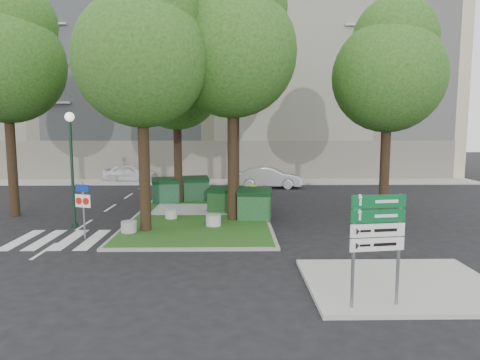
{
  "coord_description": "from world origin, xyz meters",
  "views": [
    {
      "loc": [
        2.02,
        -14.45,
        4.22
      ],
      "look_at": [
        2.32,
        3.74,
        2.0
      ],
      "focal_mm": 32.0,
      "sensor_mm": 36.0,
      "label": 1
    }
  ],
  "objects_px": {
    "dumpster_a": "(166,190)",
    "dumpster_c": "(222,199)",
    "tree_median_mid": "(178,76)",
    "bollard_left": "(129,227)",
    "tree_median_far": "(237,60)",
    "dumpster_d": "(255,204)",
    "bollard_mid": "(171,214)",
    "traffic_sign_pole": "(83,202)",
    "tree_street_left": "(7,53)",
    "tree_median_near_right": "(234,40)",
    "dumpster_b": "(196,189)",
    "tree_street_right": "(390,66)",
    "litter_bin": "(253,191)",
    "car_silver": "(269,177)",
    "directional_sign": "(377,233)",
    "tree_median_near_left": "(144,47)",
    "street_lamp": "(71,156)",
    "bollard_right": "(213,220)",
    "car_white": "(131,173)"
  },
  "relations": [
    {
      "from": "tree_median_near_left",
      "to": "tree_median_far",
      "type": "height_order",
      "value": "tree_median_far"
    },
    {
      "from": "dumpster_a",
      "to": "dumpster_d",
      "type": "height_order",
      "value": "dumpster_d"
    },
    {
      "from": "tree_median_mid",
      "to": "dumpster_d",
      "type": "relative_size",
      "value": 6.08
    },
    {
      "from": "tree_median_near_left",
      "to": "street_lamp",
      "type": "relative_size",
      "value": 2.16
    },
    {
      "from": "tree_median_mid",
      "to": "tree_median_near_left",
      "type": "bearing_deg",
      "value": -94.4
    },
    {
      "from": "tree_median_near_right",
      "to": "directional_sign",
      "type": "height_order",
      "value": "tree_median_near_right"
    },
    {
      "from": "traffic_sign_pole",
      "to": "car_white",
      "type": "height_order",
      "value": "traffic_sign_pole"
    },
    {
      "from": "dumpster_b",
      "to": "dumpster_d",
      "type": "distance_m",
      "value": 6.01
    },
    {
      "from": "tree_median_near_right",
      "to": "dumpster_d",
      "type": "bearing_deg",
      "value": 1.35
    },
    {
      "from": "tree_median_mid",
      "to": "bollard_left",
      "type": "relative_size",
      "value": 16.25
    },
    {
      "from": "dumpster_a",
      "to": "dumpster_c",
      "type": "distance_m",
      "value": 4.16
    },
    {
      "from": "bollard_right",
      "to": "car_silver",
      "type": "bearing_deg",
      "value": 74.6
    },
    {
      "from": "bollard_left",
      "to": "car_white",
      "type": "xyz_separation_m",
      "value": [
        -3.91,
        16.79,
        0.37
      ]
    },
    {
      "from": "bollard_right",
      "to": "litter_bin",
      "type": "height_order",
      "value": "litter_bin"
    },
    {
      "from": "tree_median_far",
      "to": "dumpster_b",
      "type": "distance_m",
      "value": 8.26
    },
    {
      "from": "car_white",
      "to": "tree_median_mid",
      "type": "bearing_deg",
      "value": -145.22
    },
    {
      "from": "dumpster_c",
      "to": "car_white",
      "type": "bearing_deg",
      "value": 133.47
    },
    {
      "from": "bollard_mid",
      "to": "traffic_sign_pole",
      "type": "bearing_deg",
      "value": -132.63
    },
    {
      "from": "tree_street_left",
      "to": "dumpster_d",
      "type": "xyz_separation_m",
      "value": [
        11.41,
        -1.48,
        -6.85
      ]
    },
    {
      "from": "tree_median_mid",
      "to": "directional_sign",
      "type": "bearing_deg",
      "value": -66.18
    },
    {
      "from": "traffic_sign_pole",
      "to": "tree_street_left",
      "type": "bearing_deg",
      "value": 157.65
    },
    {
      "from": "tree_street_right",
      "to": "litter_bin",
      "type": "height_order",
      "value": "tree_street_right"
    },
    {
      "from": "tree_median_near_right",
      "to": "dumpster_b",
      "type": "distance_m",
      "value": 9.13
    },
    {
      "from": "dumpster_b",
      "to": "traffic_sign_pole",
      "type": "distance_m",
      "value": 8.85
    },
    {
      "from": "dumpster_c",
      "to": "bollard_left",
      "type": "bearing_deg",
      "value": -117.82
    },
    {
      "from": "tree_street_left",
      "to": "bollard_mid",
      "type": "height_order",
      "value": "tree_street_left"
    },
    {
      "from": "tree_median_far",
      "to": "dumpster_d",
      "type": "xyz_separation_m",
      "value": [
        0.71,
        -7.48,
        -7.52
      ]
    },
    {
      "from": "litter_bin",
      "to": "directional_sign",
      "type": "bearing_deg",
      "value": -82.37
    },
    {
      "from": "tree_street_left",
      "to": "car_silver",
      "type": "height_order",
      "value": "tree_street_left"
    },
    {
      "from": "litter_bin",
      "to": "bollard_right",
      "type": "bearing_deg",
      "value": -105.23
    },
    {
      "from": "dumpster_a",
      "to": "dumpster_b",
      "type": "relative_size",
      "value": 1.0
    },
    {
      "from": "dumpster_c",
      "to": "traffic_sign_pole",
      "type": "bearing_deg",
      "value": -124.77
    },
    {
      "from": "litter_bin",
      "to": "dumpster_b",
      "type": "bearing_deg",
      "value": -164.45
    },
    {
      "from": "tree_median_mid",
      "to": "tree_street_left",
      "type": "distance_m",
      "value": 8.11
    },
    {
      "from": "bollard_left",
      "to": "traffic_sign_pole",
      "type": "relative_size",
      "value": 0.28
    },
    {
      "from": "directional_sign",
      "to": "tree_median_mid",
      "type": "bearing_deg",
      "value": 105.76
    },
    {
      "from": "tree_street_left",
      "to": "dumpster_c",
      "type": "relative_size",
      "value": 7.32
    },
    {
      "from": "tree_street_right",
      "to": "street_lamp",
      "type": "relative_size",
      "value": 2.07
    },
    {
      "from": "traffic_sign_pole",
      "to": "bollard_mid",
      "type": "bearing_deg",
      "value": 67.98
    },
    {
      "from": "car_silver",
      "to": "tree_median_near_left",
      "type": "bearing_deg",
      "value": 159.17
    },
    {
      "from": "tree_median_near_right",
      "to": "tree_median_mid",
      "type": "bearing_deg",
      "value": 123.69
    },
    {
      "from": "tree_street_right",
      "to": "directional_sign",
      "type": "relative_size",
      "value": 3.86
    },
    {
      "from": "dumpster_b",
      "to": "tree_street_right",
      "type": "bearing_deg",
      "value": -38.35
    },
    {
      "from": "dumpster_a",
      "to": "directional_sign",
      "type": "height_order",
      "value": "directional_sign"
    },
    {
      "from": "dumpster_b",
      "to": "car_silver",
      "type": "xyz_separation_m",
      "value": [
        4.68,
        5.78,
        -0.03
      ]
    },
    {
      "from": "directional_sign",
      "to": "dumpster_c",
      "type": "bearing_deg",
      "value": 100.49
    },
    {
      "from": "dumpster_b",
      "to": "litter_bin",
      "type": "relative_size",
      "value": 2.25
    },
    {
      "from": "bollard_left",
      "to": "bollard_mid",
      "type": "relative_size",
      "value": 1.17
    },
    {
      "from": "dumpster_b",
      "to": "car_white",
      "type": "distance_m",
      "value": 10.96
    },
    {
      "from": "tree_median_near_right",
      "to": "dumpster_a",
      "type": "xyz_separation_m",
      "value": [
        -3.8,
        4.46,
        -7.21
      ]
    }
  ]
}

